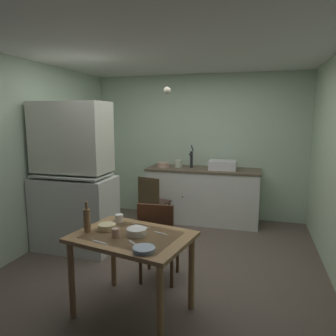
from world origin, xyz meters
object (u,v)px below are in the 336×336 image
(serving_bowl_wide, at_px, (107,227))
(dining_table, at_px, (132,247))
(sink_basin, at_px, (223,165))
(mixing_bowl_counter, at_px, (163,165))
(chair_far_side, at_px, (158,240))
(hutch_cabinet, at_px, (74,182))
(teacup_mint, at_px, (116,233))
(chair_by_counter, at_px, (153,201))
(hand_pump, at_px, (191,158))
(glass_bottle, at_px, (87,219))

(serving_bowl_wide, bearing_deg, dining_table, -13.30)
(sink_basin, bearing_deg, serving_bowl_wide, -106.34)
(mixing_bowl_counter, bearing_deg, sink_basin, 2.83)
(dining_table, bearing_deg, chair_far_side, 85.05)
(hutch_cabinet, bearing_deg, sink_basin, 41.44)
(mixing_bowl_counter, height_order, teacup_mint, mixing_bowl_counter)
(sink_basin, relative_size, chair_by_counter, 0.52)
(hand_pump, xyz_separation_m, mixing_bowl_counter, (-0.47, -0.10, -0.13))
(sink_basin, xyz_separation_m, hand_pump, (-0.54, 0.05, 0.09))
(sink_basin, relative_size, chair_far_side, 0.49)
(hand_pump, bearing_deg, sink_basin, -4.80)
(hutch_cabinet, distance_m, mixing_bowl_counter, 1.72)
(chair_by_counter, distance_m, teacup_mint, 2.30)
(chair_by_counter, distance_m, glass_bottle, 2.21)
(mixing_bowl_counter, height_order, serving_bowl_wide, mixing_bowl_counter)
(mixing_bowl_counter, relative_size, serving_bowl_wide, 1.24)
(chair_by_counter, bearing_deg, hand_pump, 51.18)
(hutch_cabinet, relative_size, hand_pump, 5.06)
(mixing_bowl_counter, bearing_deg, chair_far_side, -74.73)
(serving_bowl_wide, bearing_deg, chair_far_side, 58.08)
(hutch_cabinet, relative_size, glass_bottle, 7.07)
(chair_far_side, relative_size, teacup_mint, 11.13)
(dining_table, height_order, serving_bowl_wide, serving_bowl_wide)
(sink_basin, relative_size, glass_bottle, 1.58)
(hutch_cabinet, distance_m, chair_far_side, 1.52)
(dining_table, bearing_deg, glass_bottle, -176.50)
(sink_basin, xyz_separation_m, teacup_mint, (-0.61, -2.80, -0.21))
(hutch_cabinet, height_order, mixing_bowl_counter, hutch_cabinet)
(hutch_cabinet, bearing_deg, teacup_mint, -45.93)
(hand_pump, bearing_deg, hutch_cabinet, -127.61)
(mixing_bowl_counter, relative_size, chair_by_counter, 0.24)
(teacup_mint, bearing_deg, hutch_cabinet, 134.07)
(chair_by_counter, distance_m, serving_bowl_wide, 2.12)
(dining_table, height_order, chair_by_counter, chair_by_counter)
(sink_basin, xyz_separation_m, dining_table, (-0.50, -2.71, -0.36))
(mixing_bowl_counter, relative_size, teacup_mint, 2.54)
(hutch_cabinet, relative_size, chair_far_side, 2.20)
(mixing_bowl_counter, bearing_deg, serving_bowl_wide, -84.79)
(serving_bowl_wide, relative_size, glass_bottle, 0.59)
(chair_by_counter, bearing_deg, sink_basin, 28.83)
(sink_basin, distance_m, chair_by_counter, 1.30)
(chair_by_counter, bearing_deg, chair_far_side, -69.35)
(mixing_bowl_counter, bearing_deg, chair_by_counter, -92.16)
(chair_far_side, bearing_deg, hand_pump, 92.41)
(serving_bowl_wide, bearing_deg, hand_pump, 84.97)
(hand_pump, distance_m, serving_bowl_wide, 2.72)
(dining_table, distance_m, chair_far_side, 0.62)
(chair_far_side, xyz_separation_m, serving_bowl_wide, (-0.33, -0.53, 0.30))
(chair_by_counter, xyz_separation_m, glass_bottle, (0.11, -2.17, 0.41))
(hutch_cabinet, height_order, chair_by_counter, hutch_cabinet)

